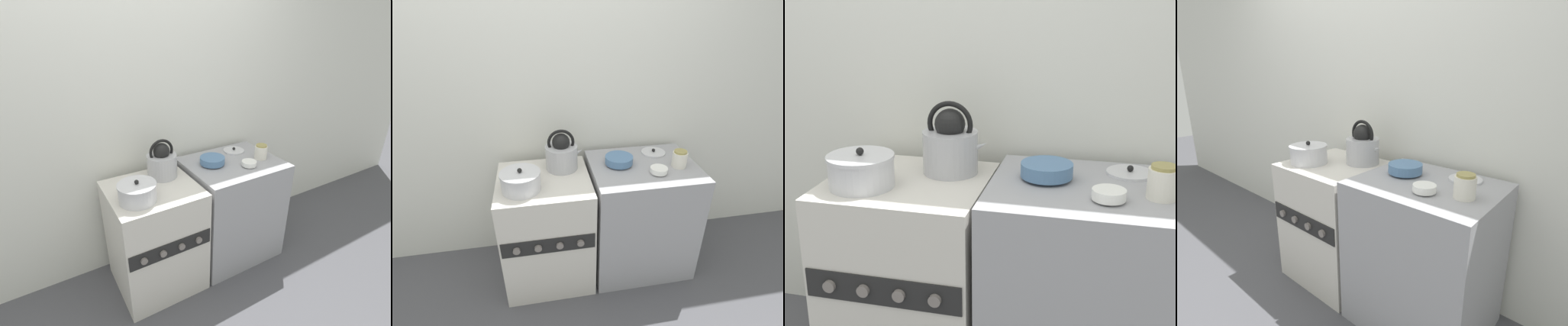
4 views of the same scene
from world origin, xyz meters
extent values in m
plane|color=#4C4C51|center=(0.00, 0.00, 0.00)|extent=(12.00, 12.00, 0.00)
cube|color=silver|center=(0.00, 0.66, 1.25)|extent=(7.00, 0.06, 2.50)
cube|color=beige|center=(0.00, 0.28, 0.41)|extent=(0.60, 0.56, 0.82)
cube|color=black|center=(0.00, 0.00, 0.51)|extent=(0.58, 0.01, 0.11)
cylinder|color=slate|center=(-0.19, -0.01, 0.51)|extent=(0.04, 0.02, 0.04)
cylinder|color=slate|center=(-0.07, -0.01, 0.51)|extent=(0.04, 0.02, 0.04)
cylinder|color=slate|center=(0.07, -0.01, 0.51)|extent=(0.04, 0.02, 0.04)
cylinder|color=slate|center=(0.19, -0.01, 0.51)|extent=(0.04, 0.02, 0.04)
cube|color=#99999E|center=(0.68, 0.29, 0.42)|extent=(0.72, 0.59, 0.85)
cylinder|color=#B2B2B7|center=(0.13, 0.40, 0.90)|extent=(0.21, 0.21, 0.16)
sphere|color=black|center=(0.13, 0.40, 1.02)|extent=(0.12, 0.12, 0.12)
torus|color=black|center=(0.13, 0.40, 1.01)|extent=(0.18, 0.02, 0.18)
cone|color=#B2B2B7|center=(0.24, 0.40, 0.93)|extent=(0.11, 0.05, 0.08)
cylinder|color=silver|center=(-0.13, 0.18, 0.87)|extent=(0.24, 0.24, 0.10)
cylinder|color=silver|center=(-0.13, 0.18, 0.93)|extent=(0.24, 0.24, 0.01)
sphere|color=black|center=(-0.13, 0.18, 0.95)|extent=(0.03, 0.03, 0.03)
cylinder|color=#4C729E|center=(0.52, 0.33, 0.86)|extent=(0.08, 0.08, 0.01)
cylinder|color=#4C729E|center=(0.52, 0.33, 0.89)|extent=(0.19, 0.19, 0.05)
cylinder|color=white|center=(0.74, 0.17, 0.85)|extent=(0.05, 0.05, 0.01)
cylinder|color=white|center=(0.74, 0.17, 0.87)|extent=(0.11, 0.11, 0.03)
cylinder|color=silver|center=(0.91, 0.24, 0.90)|extent=(0.10, 0.10, 0.10)
cylinder|color=#998C4C|center=(0.91, 0.24, 0.96)|extent=(0.08, 0.08, 0.01)
cylinder|color=silver|center=(0.81, 0.46, 0.85)|extent=(0.17, 0.17, 0.01)
sphere|color=black|center=(0.81, 0.46, 0.87)|extent=(0.02, 0.02, 0.02)
camera|label=1|loc=(-0.64, -1.40, 1.86)|focal=28.00mm
camera|label=2|loc=(-0.01, -1.43, 1.84)|focal=28.00mm
camera|label=3|loc=(0.71, -1.52, 1.53)|focal=50.00mm
camera|label=4|loc=(1.42, -0.99, 1.40)|focal=28.00mm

